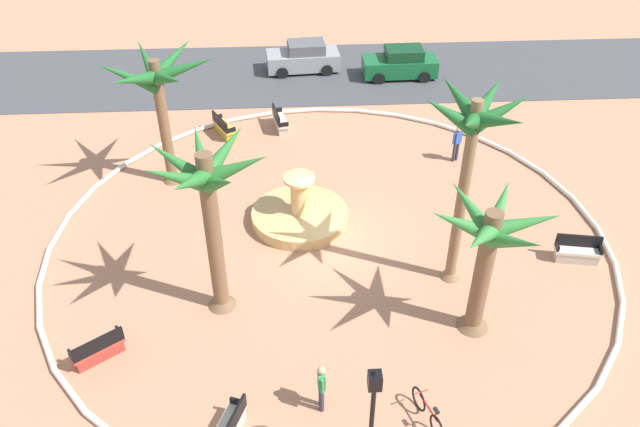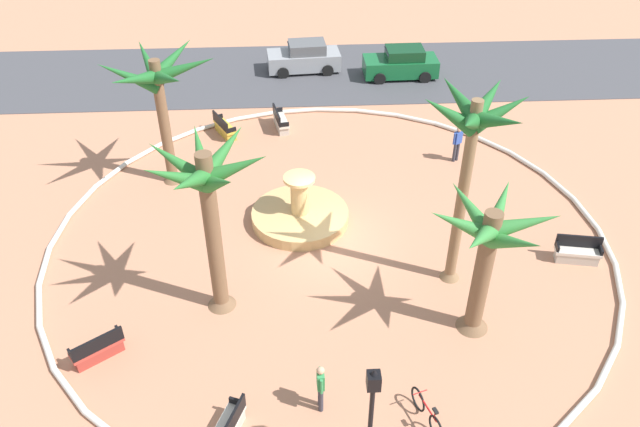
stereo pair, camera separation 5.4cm
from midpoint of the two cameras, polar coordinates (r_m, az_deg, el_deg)
The scene contains 18 objects.
ground_plane at distance 24.10m, azimuth 0.73°, elevation -2.42°, with size 80.00×80.00×0.00m, color tan.
plaza_curb at distance 24.04m, azimuth 0.73°, elevation -2.24°, with size 20.83×20.83×0.20m, color silver.
street_asphalt at distance 36.76m, azimuth -0.83°, elevation 12.36°, with size 48.00×8.00×0.03m, color #424247.
fountain at distance 24.88m, azimuth -1.86°, elevation -0.11°, with size 3.77×3.77×2.06m.
palm_tree_near_fountain at distance 25.95m, azimuth -14.22°, elevation 10.83°, with size 4.57×4.31×5.71m.
palm_tree_by_curb at distance 19.25m, azimuth 14.62°, elevation -2.82°, with size 3.86×3.55×4.82m.
palm_tree_mid_plaza at distance 18.98m, azimuth -10.05°, elevation 1.58°, with size 3.77×3.79×6.14m.
palm_tree_far_side at distance 19.82m, azimuth 13.35°, elevation 6.45°, with size 3.41×3.44×7.12m.
bench_east at distance 20.90m, azimuth -19.19°, elevation -11.41°, with size 1.59×1.33×1.00m.
bench_north at distance 31.07m, azimuth -3.62°, elevation 8.10°, with size 0.80×1.67×1.00m.
bench_southeast at distance 24.79m, azimuth 21.83°, elevation -3.26°, with size 1.66×0.78×1.00m.
bench_southwest at distance 30.81m, azimuth -8.57°, elevation 7.48°, with size 1.20×1.65×1.00m.
lamppost at distance 16.04m, azimuth 4.56°, elevation -17.34°, with size 0.32×0.32×3.88m.
bicycle_red_frame at distance 18.58m, azimuth 9.48°, elevation -17.07°, with size 0.67×1.65×0.94m.
person_cyclist_helmet at distance 18.17m, azimuth 0.04°, elevation -15.06°, with size 0.22×0.53×1.70m.
person_cyclist_photo at distance 28.84m, azimuth 12.03°, elevation 6.25°, with size 0.47×0.34×1.69m.
parked_car_leftmost at distance 36.81m, azimuth -1.52°, elevation 13.69°, with size 4.12×2.16×1.67m.
parked_car_second at distance 36.33m, azimuth 7.11°, elevation 13.10°, with size 4.03×1.98×1.67m.
Camera 1 is at (-1.38, -18.60, 15.26)m, focal length 35.99 mm.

